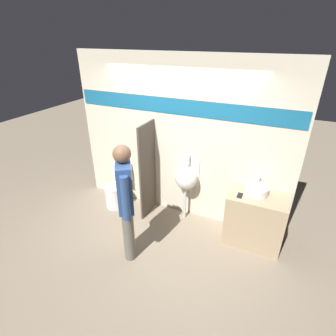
{
  "coord_description": "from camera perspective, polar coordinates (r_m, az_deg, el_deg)",
  "views": [
    {
      "loc": [
        1.52,
        -3.13,
        2.92
      ],
      "look_at": [
        0.0,
        0.17,
        1.05
      ],
      "focal_mm": 28.0,
      "sensor_mm": 36.0,
      "label": 1
    }
  ],
  "objects": [
    {
      "name": "sink_basin",
      "position": [
        4.04,
        18.72,
        -4.5
      ],
      "size": [
        0.34,
        0.34,
        0.26
      ],
      "color": "white",
      "rests_on": "sink_counter"
    },
    {
      "name": "cell_phone",
      "position": [
        3.94,
        15.38,
        -5.76
      ],
      "size": [
        0.07,
        0.14,
        0.01
      ],
      "color": "black",
      "rests_on": "sink_counter"
    },
    {
      "name": "display_wall",
      "position": [
        4.32,
        2.39,
        6.03
      ],
      "size": [
        3.71,
        0.07,
        2.7
      ],
      "color": "beige",
      "rests_on": "ground_plane"
    },
    {
      "name": "sink_counter",
      "position": [
        4.25,
        18.33,
        -10.5
      ],
      "size": [
        0.84,
        0.54,
        0.83
      ],
      "color": "tan",
      "rests_on": "ground_plane"
    },
    {
      "name": "urinal_near_counter",
      "position": [
        4.35,
        3.94,
        -2.18
      ],
      "size": [
        0.38,
        0.31,
        1.16
      ],
      "color": "silver",
      "rests_on": "ground_plane"
    },
    {
      "name": "ground_plane",
      "position": [
        4.54,
        -0.92,
        -12.78
      ],
      "size": [
        16.0,
        16.0,
        0.0
      ],
      "primitive_type": "plane",
      "color": "gray"
    },
    {
      "name": "person_in_vest",
      "position": [
        3.55,
        -9.17,
        -6.76
      ],
      "size": [
        0.41,
        0.52,
        1.73
      ],
      "rotation": [
        0.0,
        0.0,
        2.17
      ],
      "color": "#666056",
      "rests_on": "ground_plane"
    },
    {
      "name": "divider_near_counter",
      "position": [
        4.47,
        -4.47,
        -0.6
      ],
      "size": [
        0.03,
        0.53,
        1.68
      ],
      "color": "#4C4238",
      "rests_on": "ground_plane"
    },
    {
      "name": "toilet",
      "position": [
        5.02,
        -11.02,
        -4.58
      ],
      "size": [
        0.39,
        0.55,
        0.91
      ],
      "color": "white",
      "rests_on": "ground_plane"
    }
  ]
}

